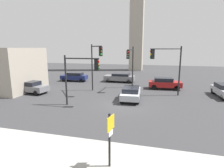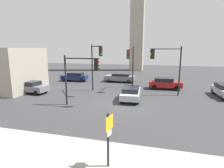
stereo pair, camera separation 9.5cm
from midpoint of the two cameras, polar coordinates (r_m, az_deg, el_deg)
name	(u,v)px [view 1 (the left image)]	position (r m, az deg, el deg)	size (l,w,h in m)	color
ground_plane	(124,104)	(17.70, 3.49, -6.35)	(84.89, 84.89, 0.00)	#38383A
sidewalk_corner	(88,159)	(9.56, -7.73, -22.31)	(30.56, 3.46, 0.15)	#A8A59E
direction_sign	(110,135)	(8.14, -1.00, -15.63)	(0.19, 0.66, 2.47)	black
traffic_light_0	(81,70)	(16.76, -9.74, 4.20)	(3.40, 0.33, 4.71)	black
traffic_light_1	(131,60)	(23.23, 5.74, 7.50)	(0.40, 3.48, 5.53)	black
traffic_light_2	(96,59)	(21.40, -5.22, 7.92)	(2.30, 2.98, 5.78)	black
traffic_light_3	(167,61)	(20.65, 16.75, 6.88)	(3.35, 2.07, 5.54)	black
car_0	(74,77)	(30.28, -11.78, 2.30)	(4.29, 2.00, 1.43)	navy
car_1	(120,77)	(28.93, 2.37, 2.11)	(4.76, 1.94, 1.39)	slate
car_2	(131,93)	(19.12, 5.82, -2.74)	(2.09, 4.43, 1.38)	#ADB2B7
car_4	(164,83)	(24.90, 16.03, 0.28)	(4.26, 2.03, 1.51)	maroon
car_5	(31,87)	(23.91, -24.23, -0.83)	(4.23, 2.16, 1.44)	slate
skyline_tower	(137,4)	(45.94, 7.91, 23.65)	(3.06, 3.06, 30.58)	#A89E8E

